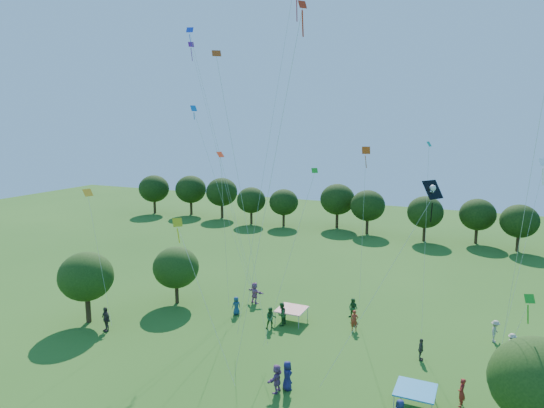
{
  "coord_description": "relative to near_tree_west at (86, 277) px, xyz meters",
  "views": [
    {
      "loc": [
        11.74,
        -11.93,
        15.88
      ],
      "look_at": [
        0.0,
        14.0,
        11.0
      ],
      "focal_mm": 32.0,
      "sensor_mm": 36.0,
      "label": 1
    }
  ],
  "objects": [
    {
      "name": "small_kite_4",
      "position": [
        5.65,
        9.09,
        9.69
      ],
      "size": [
        5.0,
        1.3,
        15.92
      ],
      "color": "blue"
    },
    {
      "name": "crowd_person_4",
      "position": [
        25.06,
        4.46,
        -3.03
      ],
      "size": [
        0.46,
        0.91,
        1.51
      ],
      "primitive_type": "imported",
      "rotation": [
        0.0,
        0.0,
        1.63
      ],
      "color": "#464138",
      "rests_on": "ground"
    },
    {
      "name": "small_kite_6",
      "position": [
        31.42,
        8.81,
        7.4
      ],
      "size": [
        2.06,
        3.14,
        12.14
      ],
      "color": "white"
    },
    {
      "name": "tent_red_stripe",
      "position": [
        14.76,
        6.77,
        -2.76
      ],
      "size": [
        2.2,
        2.2,
        1.1
      ],
      "color": "red",
      "rests_on": "ground"
    },
    {
      "name": "small_kite_3",
      "position": [
        30.37,
        -2.44,
        2.82
      ],
      "size": [
        1.55,
        2.75,
        6.61
      ],
      "color": "#1D931A"
    },
    {
      "name": "crowd_person_14",
      "position": [
        13.81,
        4.88,
        -2.93
      ],
      "size": [
        0.96,
        0.8,
        1.72
      ],
      "primitive_type": "imported",
      "rotation": [
        0.0,
        0.0,
        0.48
      ],
      "color": "#265A28",
      "rests_on": "ground"
    },
    {
      "name": "small_kite_0",
      "position": [
        14.41,
        -2.01,
        10.89
      ],
      "size": [
        2.33,
        2.84,
        18.56
      ],
      "color": "#BA3C0A"
    },
    {
      "name": "near_tree_east",
      "position": [
        31.27,
        -2.85,
        -0.08
      ],
      "size": [
        4.59,
        4.59,
        5.78
      ],
      "color": "#422B19",
      "rests_on": "ground"
    },
    {
      "name": "pirate_kite",
      "position": [
        25.45,
        1.37,
        8.03
      ],
      "size": [
        5.48,
        5.82,
        11.22
      ],
      "color": "black"
    },
    {
      "name": "small_kite_7",
      "position": [
        24.61,
        7.29,
        6.69
      ],
      "size": [
        0.59,
        2.19,
        13.18
      ],
      "color": "#0BA580"
    },
    {
      "name": "small_kite_8",
      "position": [
        19.19,
        -6.22,
        10.92
      ],
      "size": [
        4.75,
        1.78,
        19.72
      ],
      "color": "red"
    },
    {
      "name": "crowd_person_1",
      "position": [
        27.87,
        -0.12,
        -2.96
      ],
      "size": [
        0.44,
        0.65,
        1.65
      ],
      "primitive_type": "imported",
      "rotation": [
        0.0,
        0.0,
        4.63
      ],
      "color": "maroon",
      "rests_on": "ground"
    },
    {
      "name": "red_high_kite",
      "position": [
        15.59,
        3.33,
        17.42
      ],
      "size": [
        3.23,
        3.8,
        24.89
      ],
      "color": "red"
    },
    {
      "name": "crowd_person_7",
      "position": [
        19.79,
        7.19,
        -2.98
      ],
      "size": [
        0.66,
        0.49,
        1.62
      ],
      "primitive_type": "imported",
      "rotation": [
        0.0,
        0.0,
        0.18
      ],
      "color": "maroon",
      "rests_on": "ground"
    },
    {
      "name": "crowd_person_2",
      "position": [
        19.08,
        9.46,
        -2.96
      ],
      "size": [
        0.91,
        0.63,
        1.67
      ],
      "primitive_type": "imported",
      "rotation": [
        0.0,
        0.0,
        6.04
      ],
      "color": "#225124",
      "rests_on": "ground"
    },
    {
      "name": "crowd_person_11",
      "position": [
        17.81,
        -3.09,
        -2.93
      ],
      "size": [
        0.67,
        1.64,
        1.73
      ],
      "primitive_type": "imported",
      "rotation": [
        0.0,
        0.0,
        4.66
      ],
      "color": "#854E82",
      "rests_on": "ground"
    },
    {
      "name": "small_kite_12",
      "position": [
        6.46,
        8.04,
        13.84
      ],
      "size": [
        4.63,
        2.65,
        22.12
      ],
      "color": "#1335C6"
    },
    {
      "name": "crowd_person_5",
      "position": [
        10.29,
        9.14,
        -2.84
      ],
      "size": [
        1.88,
        1.16,
        1.9
      ],
      "primitive_type": "imported",
      "rotation": [
        0.0,
        0.0,
        2.82
      ],
      "color": "#A56091",
      "rests_on": "ground"
    },
    {
      "name": "crowd_person_0",
      "position": [
        10.05,
        6.19,
        -3.02
      ],
      "size": [
        0.81,
        0.85,
        1.55
      ],
      "primitive_type": "imported",
      "rotation": [
        0.0,
        0.0,
        4.0
      ],
      "color": "navy",
      "rests_on": "ground"
    },
    {
      "name": "small_kite_10",
      "position": [
        12.9,
        -4.85,
        4.85
      ],
      "size": [
        4.36,
        1.06,
        9.07
      ],
      "color": "gold"
    },
    {
      "name": "small_kite_1",
      "position": [
        11.21,
        2.28,
        6.86
      ],
      "size": [
        1.4,
        3.2,
        12.5
      ],
      "color": "#FF330D"
    },
    {
      "name": "treeline",
      "position": [
        15.01,
        40.03,
        0.3
      ],
      "size": [
        88.01,
        8.77,
        6.77
      ],
      "color": "#422B19",
      "rests_on": "ground"
    },
    {
      "name": "crowd_person_10",
      "position": [
        2.49,
        -0.72,
        -2.83
      ],
      "size": [
        1.23,
        0.85,
        1.91
      ],
      "primitive_type": "imported",
      "rotation": [
        0.0,
        0.0,
        5.94
      ],
      "color": "#3A342E",
      "rests_on": "ground"
    },
    {
      "name": "crowd_person_8",
      "position": [
        14.31,
        5.79,
        -2.87
      ],
      "size": [
        0.54,
        0.94,
        1.85
      ],
      "primitive_type": "imported",
      "rotation": [
        0.0,
        0.0,
        4.66
      ],
      "color": "#225022",
      "rests_on": "ground"
    },
    {
      "name": "crowd_person_9",
      "position": [
        30.65,
        7.78,
        -3.01
      ],
      "size": [
        0.78,
        1.11,
        1.56
      ],
      "primitive_type": "imported",
      "rotation": [
        0.0,
        0.0,
        1.92
      ],
      "color": "#B1A38D",
      "rests_on": "ground"
    },
    {
      "name": "small_kite_13",
      "position": [
        3.82,
        12.12,
        13.53
      ],
      "size": [
        7.68,
        3.0,
        21.95
      ],
      "color": "#88167C"
    },
    {
      "name": "small_kite_9",
      "position": [
        19.65,
        9.65,
        7.87
      ],
      "size": [
        0.69,
        1.07,
        12.64
      ],
      "color": "#D0430A"
    },
    {
      "name": "near_tree_west",
      "position": [
        0.0,
        0.0,
        0.0
      ],
      "size": [
        4.28,
        4.28,
        5.73
      ],
      "color": "#422B19",
      "rests_on": "ground"
    },
    {
      "name": "tent_blue",
      "position": [
        25.51,
        -1.29,
        -2.76
      ],
      "size": [
        2.2,
        2.2,
        1.1
      ],
      "color": "#1C78B6",
      "rests_on": "ground"
    },
    {
      "name": "near_tree_north",
      "position": [
        4.01,
        6.35,
        -0.53
      ],
      "size": [
        4.01,
        4.01,
        5.07
      ],
      "color": "#422B19",
      "rests_on": "ground"
    },
    {
      "name": "crowd_person_6",
      "position": [
        18.27,
        -2.56,
        -2.9
      ],
      "size": [
        0.95,
        0.97,
        1.79
      ],
      "primitive_type": "imported",
      "rotation": [
        0.0,
        0.0,
        2.33
      ],
      "color": "navy",
      "rests_on": "ground"
    },
    {
      "name": "small_kite_11",
      "position": [
        17.75,
        0.5,
        5.69
      ],
      "size": [
        3.16,
        1.53,
        11.72
      ],
      "color": "#1C9C1C"
    },
    {
      "name": "small_kite_5",
      "position": [
        30.22,
        -4.0,
        12.33
      ],
      "size": [
        1.32,
        4.82,
        20.27
      ],
      "color": "purple"
    },
    {
      "name": "crowd_person_3",
      "position": [
        29.61,
        9.48,
        -2.96
      ],
      "size": [
        0.7,
        1.16,
        1.66
      ],
      "primitive_type": "imported",
      "rotation": [
        0.0,
        0.0,
        1.36
      ],
      "color": "#A8A087",
      "rests_on": "ground"
    },
    {
      "name": "small_kite_2",
      "position": [
        2.11,
        -1.13,
        5.61
      ],
      "size": [
        2.85,
        1.43,
        9.68
      ],
      "color": "#C68611"
    }
  ]
}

